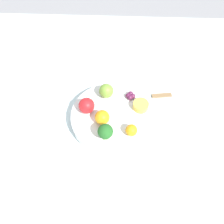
% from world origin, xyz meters
% --- Properties ---
extents(ground_plane, '(6.00, 6.00, 0.00)m').
position_xyz_m(ground_plane, '(0.00, 0.00, 0.00)').
color(ground_plane, gray).
extents(table_surface, '(1.20, 1.20, 0.02)m').
position_xyz_m(table_surface, '(0.00, 0.00, 0.01)').
color(table_surface, silver).
rests_on(table_surface, ground_plane).
extents(bowl, '(0.26, 0.26, 0.04)m').
position_xyz_m(bowl, '(0.00, 0.00, 0.04)').
color(bowl, white).
rests_on(bowl, table_surface).
extents(broccoli, '(0.04, 0.04, 0.06)m').
position_xyz_m(broccoli, '(0.08, -0.02, 0.09)').
color(broccoli, '#99C17A').
rests_on(broccoli, bowl).
extents(apple_red, '(0.05, 0.05, 0.05)m').
position_xyz_m(apple_red, '(-0.07, -0.02, 0.08)').
color(apple_red, olive).
rests_on(apple_red, bowl).
extents(apple_green, '(0.05, 0.05, 0.05)m').
position_xyz_m(apple_green, '(-0.01, -0.08, 0.09)').
color(apple_green, red).
rests_on(apple_green, bowl).
extents(orange_front, '(0.04, 0.04, 0.04)m').
position_xyz_m(orange_front, '(0.03, -0.03, 0.08)').
color(orange_front, orange).
rests_on(orange_front, bowl).
extents(orange_back, '(0.03, 0.03, 0.03)m').
position_xyz_m(orange_back, '(0.07, 0.06, 0.08)').
color(orange_back, orange).
rests_on(orange_back, bowl).
extents(grape_cluster, '(0.03, 0.03, 0.02)m').
position_xyz_m(grape_cluster, '(-0.07, 0.06, 0.07)').
color(grape_cluster, '#5B1E42').
rests_on(grape_cluster, bowl).
extents(small_cup, '(0.05, 0.05, 0.02)m').
position_xyz_m(small_cup, '(-0.03, 0.09, 0.07)').
color(small_cup, '#F4CC4C').
rests_on(small_cup, bowl).
extents(napkin, '(0.13, 0.16, 0.01)m').
position_xyz_m(napkin, '(0.12, -0.23, 0.02)').
color(napkin, white).
rests_on(napkin, table_surface).
extents(spoon, '(0.03, 0.07, 0.01)m').
position_xyz_m(spoon, '(-0.11, 0.17, 0.02)').
color(spoon, olive).
rests_on(spoon, table_surface).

